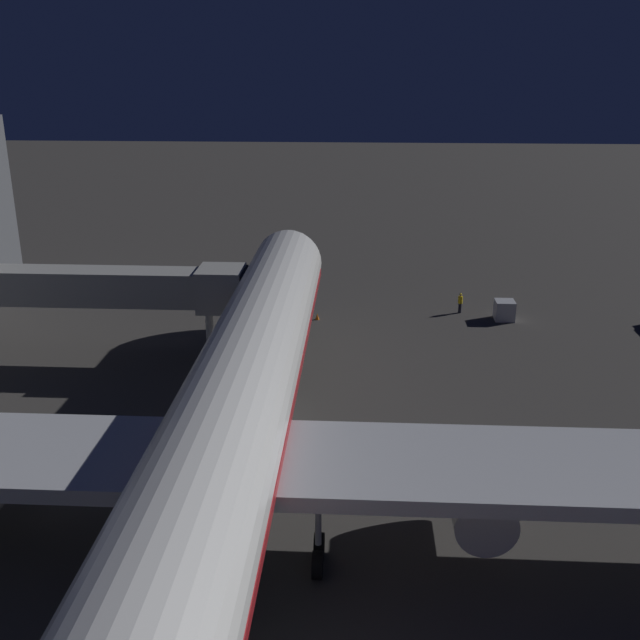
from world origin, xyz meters
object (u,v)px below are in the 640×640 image
object	(u,v)px
traffic_cone_nose_port	(317,316)
traffic_cone_nose_starboard	(266,316)
baggage_container_mid_row	(504,310)
airliner_at_gate	(224,438)
jet_bridge	(102,287)
ground_crew_by_belt_loader	(460,302)

from	to	relation	value
traffic_cone_nose_port	traffic_cone_nose_starboard	xyz separation A→B (m)	(4.40, 0.00, 0.00)
baggage_container_mid_row	traffic_cone_nose_port	distance (m)	15.94
airliner_at_gate	traffic_cone_nose_starboard	bearing A→B (deg)	-85.95
jet_bridge	traffic_cone_nose_port	distance (m)	18.46
baggage_container_mid_row	ground_crew_by_belt_loader	xyz separation A→B (m)	(3.55, -1.56, 0.15)
jet_bridge	traffic_cone_nose_port	bearing A→B (deg)	-147.94
ground_crew_by_belt_loader	traffic_cone_nose_port	size ratio (longest dim) A/B	3.27
baggage_container_mid_row	ground_crew_by_belt_loader	distance (m)	3.88
airliner_at_gate	traffic_cone_nose_port	size ratio (longest dim) A/B	115.95
ground_crew_by_belt_loader	traffic_cone_nose_starboard	bearing A→B (deg)	8.40
baggage_container_mid_row	traffic_cone_nose_starboard	world-z (taller)	baggage_container_mid_row
baggage_container_mid_row	ground_crew_by_belt_loader	world-z (taller)	ground_crew_by_belt_loader
jet_bridge	traffic_cone_nose_port	size ratio (longest dim) A/B	43.77
airliner_at_gate	jet_bridge	distance (m)	25.17
jet_bridge	ground_crew_by_belt_loader	world-z (taller)	jet_bridge
baggage_container_mid_row	jet_bridge	bearing A→B (deg)	18.45
airliner_at_gate	traffic_cone_nose_starboard	world-z (taller)	airliner_at_gate
traffic_cone_nose_port	traffic_cone_nose_starboard	world-z (taller)	same
baggage_container_mid_row	traffic_cone_nose_port	size ratio (longest dim) A/B	3.04
jet_bridge	baggage_container_mid_row	distance (m)	32.91
airliner_at_gate	baggage_container_mid_row	world-z (taller)	airliner_at_gate
airliner_at_gate	ground_crew_by_belt_loader	bearing A→B (deg)	-113.46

